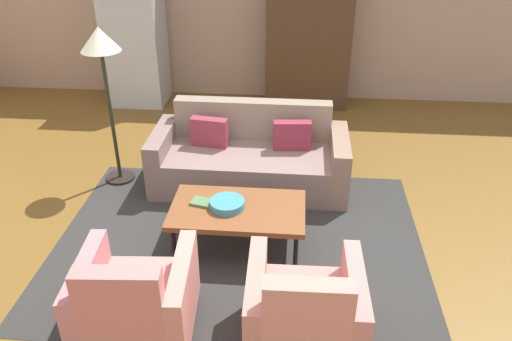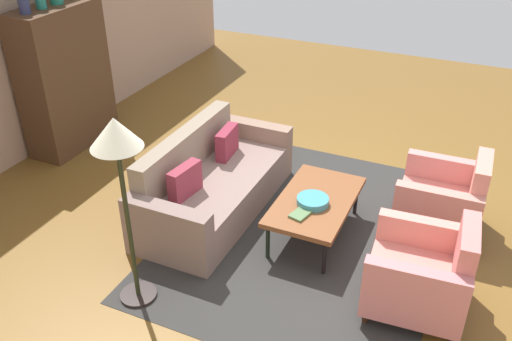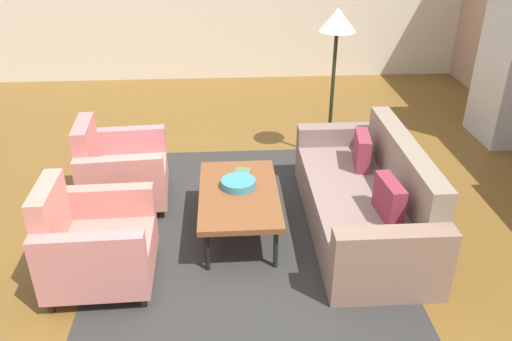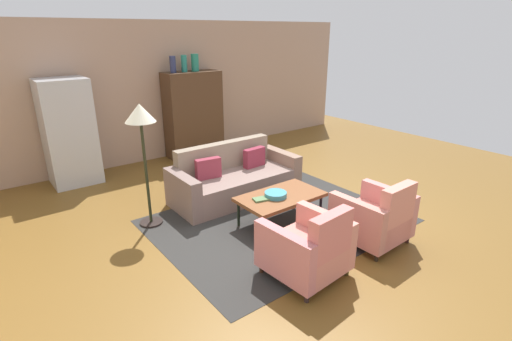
% 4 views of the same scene
% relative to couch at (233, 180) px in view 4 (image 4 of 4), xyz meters
% --- Properties ---
extents(ground_plane, '(11.65, 11.65, 0.00)m').
position_rel_couch_xyz_m(ground_plane, '(0.21, -1.25, -0.29)').
color(ground_plane, brown).
extents(wall_back, '(9.71, 0.12, 2.80)m').
position_rel_couch_xyz_m(wall_back, '(0.21, 2.71, 1.11)').
color(wall_back, tan).
rests_on(wall_back, ground).
extents(area_rug, '(3.40, 2.60, 0.01)m').
position_rel_couch_xyz_m(area_rug, '(-0.00, -1.14, -0.28)').
color(area_rug, '#2F2E2C').
rests_on(area_rug, ground).
extents(couch, '(2.10, 0.91, 0.86)m').
position_rel_couch_xyz_m(couch, '(0.00, 0.00, 0.00)').
color(couch, '#826961').
rests_on(couch, ground).
extents(coffee_table, '(1.20, 0.70, 0.43)m').
position_rel_couch_xyz_m(coffee_table, '(-0.00, -1.19, 0.10)').
color(coffee_table, black).
rests_on(coffee_table, ground).
extents(armchair_left, '(0.85, 0.85, 0.88)m').
position_rel_couch_xyz_m(armchair_left, '(-0.60, -2.35, 0.06)').
color(armchair_left, '#311B11').
rests_on(armchair_left, ground).
extents(armchair_right, '(0.82, 0.82, 0.88)m').
position_rel_couch_xyz_m(armchair_right, '(0.60, -2.35, 0.06)').
color(armchair_right, '#2F2B14').
rests_on(armchair_right, ground).
extents(fruit_bowl, '(0.31, 0.31, 0.07)m').
position_rel_couch_xyz_m(fruit_bowl, '(-0.09, -1.19, 0.17)').
color(fruit_bowl, teal).
rests_on(fruit_bowl, coffee_table).
extents(book_stack, '(0.28, 0.20, 0.03)m').
position_rel_couch_xyz_m(book_stack, '(-0.30, -1.15, 0.15)').
color(book_stack, '#517246').
rests_on(book_stack, coffee_table).
extents(cabinet, '(1.20, 0.51, 1.80)m').
position_rel_couch_xyz_m(cabinet, '(0.61, 2.37, 0.61)').
color(cabinet, '#49301E').
rests_on(cabinet, ground).
extents(vase_tall, '(0.12, 0.12, 0.32)m').
position_rel_couch_xyz_m(vase_tall, '(0.21, 2.36, 1.67)').
color(vase_tall, navy).
rests_on(vase_tall, cabinet).
extents(vase_round, '(0.12, 0.12, 0.33)m').
position_rel_couch_xyz_m(vase_round, '(0.46, 2.36, 1.68)').
color(vase_round, '#227B6D').
rests_on(vase_round, cabinet).
extents(vase_small, '(0.16, 0.16, 0.35)m').
position_rel_couch_xyz_m(vase_small, '(0.71, 2.36, 1.68)').
color(vase_small, '#227C64').
rests_on(vase_small, cabinet).
extents(refrigerator, '(0.80, 0.73, 1.85)m').
position_rel_couch_xyz_m(refrigerator, '(-1.91, 2.26, 0.64)').
color(refrigerator, '#B7BABF').
rests_on(refrigerator, ground).
extents(floor_lamp, '(0.40, 0.40, 1.72)m').
position_rel_couch_xyz_m(floor_lamp, '(-1.48, -0.08, 1.16)').
color(floor_lamp, black).
rests_on(floor_lamp, ground).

